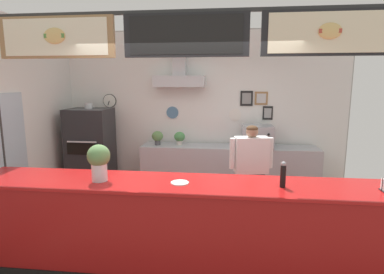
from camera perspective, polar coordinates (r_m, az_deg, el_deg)
The scene contains 12 objects.
ground_plane at distance 4.25m, azimuth -0.71°, elevation -19.22°, with size 6.36×6.36×0.00m, color brown.
back_wall_assembly at distance 5.82m, azimuth 1.72°, elevation 5.38°, with size 5.30×2.54×3.02m.
service_counter at distance 3.56m, azimuth -1.80°, elevation -16.05°, with size 4.70×0.73×1.02m.
back_prep_counter at distance 5.76m, azimuth 6.63°, elevation -6.30°, with size 3.15×0.55×0.94m.
pizza_oven at distance 6.04m, azimuth -17.96°, elevation -2.62°, with size 0.75×0.67×1.70m.
shop_worker at distance 4.53m, azimuth 10.67°, elevation -6.73°, with size 0.61×0.30×1.48m.
espresso_machine at distance 5.61m, azimuth 11.90°, elevation 0.08°, with size 0.53×0.54×0.39m.
potted_oregano at distance 5.69m, azimuth -2.29°, elevation -0.07°, with size 0.20×0.20×0.24m.
potted_thyme at distance 5.72m, azimuth -6.33°, elevation 0.03°, with size 0.21×0.21×0.26m.
pepper_grinder at distance 3.32m, azimuth 16.31°, elevation -6.61°, with size 0.06×0.06×0.27m.
basil_vase at distance 3.51m, azimuth -16.65°, elevation -4.30°, with size 0.24×0.24×0.40m.
condiment_plate at distance 3.34m, azimuth -2.25°, elevation -8.35°, with size 0.19×0.19×0.01m.
Camera 1 is at (0.48, -3.67, 2.07)m, focal length 29.18 mm.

